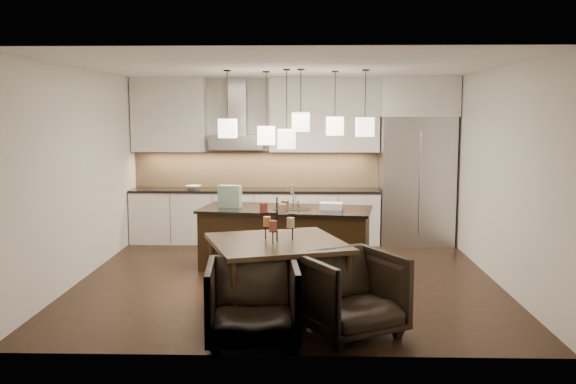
{
  "coord_description": "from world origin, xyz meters",
  "views": [
    {
      "loc": [
        0.24,
        -8.41,
        2.23
      ],
      "look_at": [
        0.0,
        0.2,
        1.15
      ],
      "focal_mm": 40.0,
      "sensor_mm": 36.0,
      "label": 1
    }
  ],
  "objects_px": {
    "refrigerator": "(416,181)",
    "armchair_right": "(350,294)",
    "island_body": "(286,239)",
    "dining_table": "(277,278)",
    "armchair_left": "(253,303)"
  },
  "relations": [
    {
      "from": "refrigerator",
      "to": "dining_table",
      "type": "bearing_deg",
      "value": -119.07
    },
    {
      "from": "refrigerator",
      "to": "armchair_left",
      "type": "bearing_deg",
      "value": -116.04
    },
    {
      "from": "refrigerator",
      "to": "armchair_right",
      "type": "relative_size",
      "value": 2.33
    },
    {
      "from": "refrigerator",
      "to": "armchair_right",
      "type": "bearing_deg",
      "value": -107.28
    },
    {
      "from": "armchair_right",
      "to": "dining_table",
      "type": "bearing_deg",
      "value": 111.19
    },
    {
      "from": "armchair_left",
      "to": "armchair_right",
      "type": "height_order",
      "value": "armchair_right"
    },
    {
      "from": "island_body",
      "to": "armchair_right",
      "type": "height_order",
      "value": "armchair_right"
    },
    {
      "from": "island_body",
      "to": "dining_table",
      "type": "height_order",
      "value": "dining_table"
    },
    {
      "from": "dining_table",
      "to": "armchair_right",
      "type": "height_order",
      "value": "armchair_right"
    },
    {
      "from": "island_body",
      "to": "armchair_left",
      "type": "bearing_deg",
      "value": -85.34
    },
    {
      "from": "refrigerator",
      "to": "dining_table",
      "type": "xyz_separation_m",
      "value": [
        -2.17,
        -3.91,
        -0.66
      ]
    },
    {
      "from": "dining_table",
      "to": "armchair_right",
      "type": "distance_m",
      "value": 0.98
    },
    {
      "from": "island_body",
      "to": "dining_table",
      "type": "distance_m",
      "value": 2.17
    },
    {
      "from": "dining_table",
      "to": "armchair_left",
      "type": "bearing_deg",
      "value": -119.64
    },
    {
      "from": "refrigerator",
      "to": "island_body",
      "type": "bearing_deg",
      "value": -141.03
    }
  ]
}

